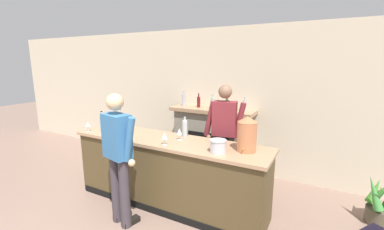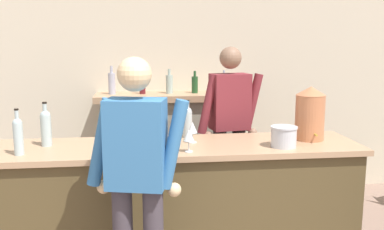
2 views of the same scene
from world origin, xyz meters
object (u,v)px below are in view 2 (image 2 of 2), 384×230
object	(u,v)px
ice_bucket_steel	(284,137)
wine_bottle_riesling_slim	(187,121)
copper_dispenser	(310,113)
wine_bottle_merlot_tall	(46,126)
wine_bottle_rose_blush	(18,135)
fireplace_stone	(169,146)
person_customer	(137,181)
wine_glass_back_row	(189,136)
person_bartender	(230,129)
wine_glass_mid_counter	(193,128)

from	to	relation	value
ice_bucket_steel	wine_bottle_riesling_slim	size ratio (longest dim) A/B	0.65
copper_dispenser	wine_bottle_merlot_tall	xyz separation A→B (m)	(-2.13, 0.04, -0.07)
ice_bucket_steel	wine_bottle_merlot_tall	distance (m)	1.85
wine_bottle_merlot_tall	wine_bottle_rose_blush	bearing A→B (deg)	-119.52
wine_bottle_merlot_tall	fireplace_stone	bearing A→B (deg)	52.26
copper_dispenser	wine_bottle_merlot_tall	bearing A→B (deg)	179.03
person_customer	ice_bucket_steel	xyz separation A→B (m)	(1.13, 0.54, 0.13)
wine_bottle_riesling_slim	wine_glass_back_row	xyz separation A→B (m)	(-0.04, -0.47, -0.02)
wine_bottle_riesling_slim	copper_dispenser	bearing A→B (deg)	-11.25
person_bartender	ice_bucket_steel	xyz separation A→B (m)	(0.25, -0.85, 0.11)
fireplace_stone	wine_glass_mid_counter	world-z (taller)	fireplace_stone
copper_dispenser	wine_bottle_rose_blush	bearing A→B (deg)	-174.61
wine_bottle_merlot_tall	wine_bottle_riesling_slim	world-z (taller)	wine_bottle_merlot_tall
wine_bottle_merlot_tall	wine_glass_back_row	distance (m)	1.13
wine_bottle_riesling_slim	wine_glass_mid_counter	size ratio (longest dim) A/B	1.89
person_bartender	fireplace_stone	bearing A→B (deg)	125.18
fireplace_stone	person_customer	xyz separation A→B (m)	(-0.34, -2.14, 0.33)
wine_glass_mid_counter	wine_bottle_riesling_slim	bearing A→B (deg)	96.08
person_bartender	wine_bottle_rose_blush	size ratio (longest dim) A/B	5.22
wine_bottle_merlot_tall	person_bartender	bearing A→B (deg)	20.58
fireplace_stone	wine_bottle_riesling_slim	xyz separation A→B (m)	(0.08, -1.19, 0.53)
fireplace_stone	copper_dispenser	xyz separation A→B (m)	(1.08, -1.39, 0.60)
fireplace_stone	wine_glass_back_row	xyz separation A→B (m)	(0.04, -1.67, 0.50)
person_customer	wine_glass_back_row	world-z (taller)	person_customer
ice_bucket_steel	wine_glass_back_row	bearing A→B (deg)	-175.25
person_customer	wine_glass_mid_counter	world-z (taller)	person_customer
wine_bottle_rose_blush	wine_glass_back_row	world-z (taller)	wine_bottle_rose_blush
person_customer	wine_bottle_rose_blush	xyz separation A→B (m)	(-0.85, 0.54, 0.20)
wine_glass_back_row	wine_bottle_rose_blush	bearing A→B (deg)	177.11
wine_glass_back_row	wine_bottle_merlot_tall	bearing A→B (deg)	163.97
copper_dispenser	wine_bottle_riesling_slim	bearing A→B (deg)	168.75
copper_dispenser	ice_bucket_steel	size ratio (longest dim) A/B	2.14
person_customer	wine_bottle_merlot_tall	bearing A→B (deg)	131.90
ice_bucket_steel	wine_bottle_merlot_tall	xyz separation A→B (m)	(-1.84, 0.25, 0.07)
ice_bucket_steel	wine_bottle_merlot_tall	bearing A→B (deg)	172.25
copper_dispenser	ice_bucket_steel	distance (m)	0.39
person_customer	wine_bottle_riesling_slim	bearing A→B (deg)	66.03
fireplace_stone	person_bartender	world-z (taller)	person_bartender
person_bartender	wine_bottle_rose_blush	distance (m)	1.93
person_bartender	wine_bottle_merlot_tall	distance (m)	1.70
person_bartender	copper_dispenser	size ratio (longest dim) A/B	3.98
wine_bottle_rose_blush	person_customer	bearing A→B (deg)	-32.36
copper_dispenser	wine_bottle_riesling_slim	xyz separation A→B (m)	(-1.00, 0.20, -0.08)
wine_bottle_merlot_tall	wine_glass_back_row	size ratio (longest dim) A/B	2.06
copper_dispenser	wine_bottle_rose_blush	distance (m)	2.28
wine_bottle_merlot_tall	wine_glass_back_row	xyz separation A→B (m)	(1.09, -0.31, -0.03)
copper_dispenser	person_bartender	bearing A→B (deg)	130.61
wine_bottle_riesling_slim	ice_bucket_steel	bearing A→B (deg)	-30.25
person_bartender	wine_glass_back_row	size ratio (longest dim) A/B	10.50
person_bartender	copper_dispenser	distance (m)	0.87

